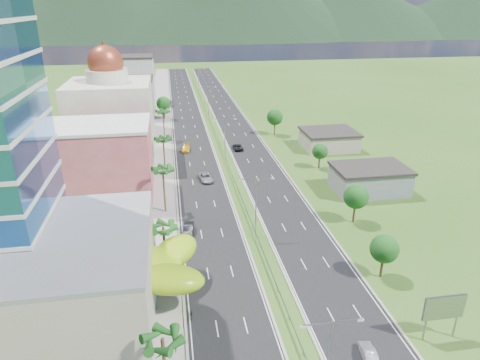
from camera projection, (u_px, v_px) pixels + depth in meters
ground at (268, 268)px, 65.88m from camera, size 500.00×500.00×0.00m
road_left at (188, 122)px, 146.76m from camera, size 11.00×260.00×0.04m
road_right at (231, 120)px, 149.03m from camera, size 11.00×260.00×0.04m
sidewalk_left at (160, 123)px, 145.30m from camera, size 7.00×260.00×0.12m
median_guardrail at (216, 134)px, 131.25m from camera, size 0.10×216.06×0.76m
streetlight_median_a at (329, 356)px, 40.51m from camera, size 6.04×0.25×11.00m
streetlight_median_b at (256, 201)px, 72.41m from camera, size 6.04×0.25×11.00m
streetlight_median_c at (225, 135)px, 108.86m from camera, size 6.04×0.25×11.00m
streetlight_median_d at (208, 99)px, 149.87m from camera, size 6.04×0.25×11.00m
streetlight_median_e at (198, 78)px, 190.89m from camera, size 6.04×0.25×11.00m
mall_podium at (31, 282)px, 53.46m from camera, size 30.00×24.00×11.00m
lime_canopy at (130, 267)px, 57.29m from camera, size 18.00×15.00×7.40m
pink_shophouse at (102, 162)px, 87.93m from camera, size 20.00×15.00×15.00m
domed_building at (112, 117)px, 107.42m from camera, size 20.00×20.00×28.70m
midrise_grey at (125, 108)px, 131.64m from camera, size 16.00×15.00×16.00m
midrise_beige at (131, 98)px, 152.26m from camera, size 16.00×15.00×13.00m
midrise_white at (134, 80)px, 172.27m from camera, size 16.00×15.00×18.00m
billboard at (444, 309)px, 50.36m from camera, size 5.20×0.35×6.20m
shed_near at (369, 180)px, 91.95m from camera, size 15.00×10.00×5.00m
shed_far at (329, 140)px, 119.70m from camera, size 14.00×12.00×4.40m
palm_tree_a at (163, 343)px, 40.41m from camera, size 3.60×3.60×9.10m
palm_tree_b at (163, 229)px, 62.65m from camera, size 3.60×3.60×8.10m
palm_tree_c at (163, 171)px, 80.33m from camera, size 3.60×3.60×9.60m
palm_tree_d at (163, 140)px, 101.66m from camera, size 3.60×3.60×8.60m
palm_tree_e at (163, 113)px, 124.15m from camera, size 3.60×3.60×9.40m
leafy_tree_lfar at (164, 104)px, 147.98m from camera, size 4.90×4.90×8.05m
leafy_tree_ra at (384, 249)px, 61.92m from camera, size 4.20×4.20×6.90m
leafy_tree_rb at (356, 197)px, 77.71m from camera, size 4.55×4.55×7.47m
leafy_tree_rc at (320, 151)px, 103.99m from camera, size 3.85×3.85×6.33m
leafy_tree_rd at (275, 117)px, 130.26m from camera, size 4.90×4.90×8.05m
mountain_ridge at (231, 39)px, 485.07m from camera, size 860.00×140.00×90.00m
car_dark_left at (188, 229)px, 75.36m from camera, size 2.44×5.07×1.60m
car_silver_mid_left at (206, 177)px, 97.85m from camera, size 3.30×5.88×1.55m
car_yellow_far_left at (186, 148)px, 117.69m from camera, size 2.81×5.53×1.54m
car_silver_right at (369, 354)px, 48.77m from camera, size 2.02×4.27×1.35m
car_dark_far_right at (238, 147)px, 118.82m from camera, size 2.54×5.33×1.47m
motorcycle at (192, 314)px, 55.17m from camera, size 0.86×1.94×1.20m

